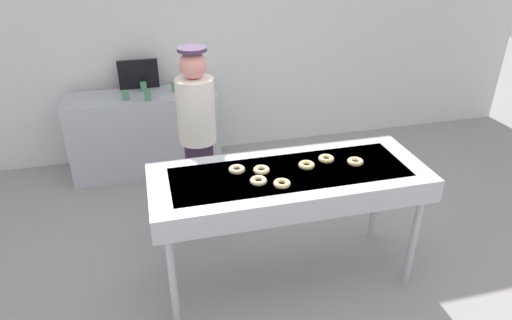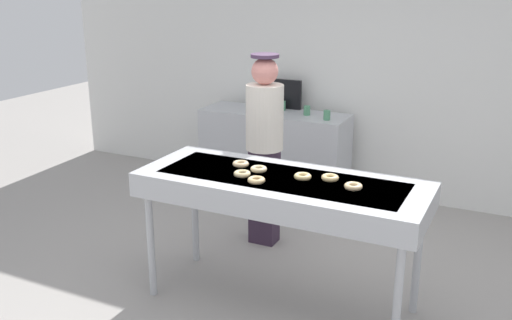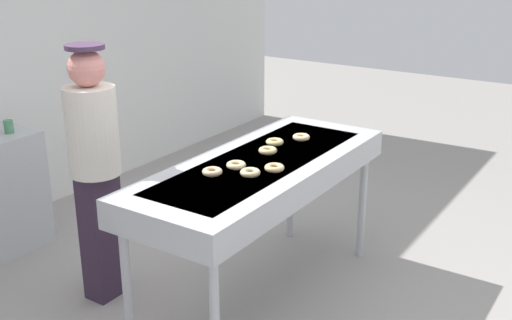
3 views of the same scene
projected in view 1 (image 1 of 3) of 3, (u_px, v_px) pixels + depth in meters
ground_plane at (286, 275)px, 3.84m from camera, size 16.00×16.00×0.00m
back_wall at (222, 19)px, 5.30m from camera, size 8.00×0.12×3.22m
fryer_conveyor at (289, 183)px, 3.41m from camera, size 2.06×0.79×1.00m
plain_donut_0 at (282, 184)px, 3.18m from camera, size 0.17×0.17×0.04m
plain_donut_1 at (326, 159)px, 3.51m from camera, size 0.15×0.15×0.04m
plain_donut_2 at (258, 181)px, 3.22m from camera, size 0.15×0.15×0.04m
plain_donut_3 at (261, 170)px, 3.35m from camera, size 0.17×0.17×0.04m
plain_donut_4 at (355, 162)px, 3.47m from camera, size 0.15×0.15×0.04m
plain_donut_5 at (237, 169)px, 3.36m from camera, size 0.17×0.17×0.04m
plain_donut_6 at (307, 165)px, 3.42m from camera, size 0.17×0.17×0.04m
worker_baker at (197, 131)px, 4.03m from camera, size 0.33×0.33×1.73m
prep_counter at (146, 133)px, 5.23m from camera, size 1.65×0.55×0.93m
paper_cup_0 at (200, 88)px, 5.04m from camera, size 0.07×0.07×0.10m
paper_cup_1 at (144, 86)px, 5.10m from camera, size 0.07×0.07×0.10m
paper_cup_2 at (148, 96)px, 4.84m from camera, size 0.07×0.07×0.10m
paper_cup_3 at (175, 87)px, 5.08m from camera, size 0.07×0.07×0.10m
paper_cup_4 at (126, 95)px, 4.85m from camera, size 0.07×0.07×0.10m
menu_display at (138, 74)px, 5.12m from camera, size 0.44×0.04×0.33m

